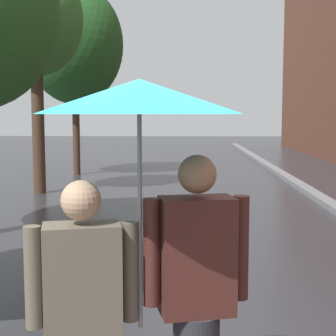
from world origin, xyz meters
TOP-DOWN VIEW (x-y plane):
  - kerb_strip at (3.20, 10.00)m, footprint 0.30×36.00m
  - street_tree_2 at (-3.38, 9.47)m, footprint 2.25×2.25m
  - street_tree_3 at (-3.25, 13.26)m, footprint 3.01×3.01m
  - couple_under_umbrella at (-0.09, -0.18)m, footprint 1.18×1.08m

SIDE VIEW (x-z plane):
  - kerb_strip at x=3.20m, z-range 0.00..0.12m
  - couple_under_umbrella at x=-0.09m, z-range 0.32..2.46m
  - street_tree_3 at x=-3.25m, z-range 1.10..7.01m
  - street_tree_2 at x=-3.38m, z-range 1.36..6.89m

